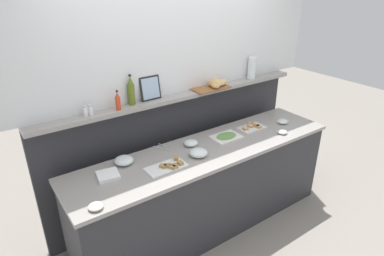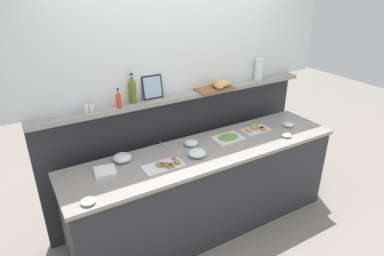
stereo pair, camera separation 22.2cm
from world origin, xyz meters
The scene contains 22 objects.
ground_plane centered at (0.00, 0.60, 0.00)m, with size 12.00×12.00×0.00m, color gray.
buffet_counter centered at (0.00, 0.00, 0.45)m, with size 2.71×0.66×0.90m.
back_ledge_unit centered at (0.00, 0.51, 0.69)m, with size 2.91×0.22×1.32m.
upper_wall_panel centered at (0.00, 0.53, 1.96)m, with size 3.51×0.08×1.28m, color silver.
sandwich_platter_front centered at (0.67, 0.09, 0.92)m, with size 0.29×0.18×0.04m.
sandwich_platter_side centered at (-0.47, -0.07, 0.92)m, with size 0.35×0.18×0.04m.
cold_cuts_platter centered at (0.30, 0.08, 0.91)m, with size 0.30×0.21×0.02m.
glass_bowl_large centered at (1.03, -0.01, 0.93)m, with size 0.12×0.12×0.05m.
glass_bowl_medium centered at (-0.09, 0.14, 0.93)m, with size 0.14×0.14×0.05m.
glass_bowl_small centered at (-0.76, 0.20, 0.93)m, with size 0.16×0.16×0.07m.
glass_bowl_extra centered at (-0.15, -0.06, 0.93)m, with size 0.17×0.17×0.07m.
condiment_bowl_red centered at (0.82, -0.18, 0.92)m, with size 0.10×0.10×0.04m, color silver.
condiment_bowl_teal centered at (-1.17, -0.25, 0.92)m, with size 0.11×0.11×0.04m, color silver.
serving_tongs centered at (-0.34, 0.24, 0.91)m, with size 0.10×0.19×0.01m.
napkin_stack centered at (-0.95, 0.09, 0.92)m, with size 0.17×0.17×0.03m, color white.
olive_oil_bottle centered at (-0.52, 0.45, 1.45)m, with size 0.06×0.06×0.28m.
hot_sauce_bottle centered at (-0.68, 0.40, 1.40)m, with size 0.04×0.04×0.18m.
salt_shaker centered at (-0.95, 0.43, 1.37)m, with size 0.03×0.03×0.09m.
pepper_shaker centered at (-0.91, 0.43, 1.37)m, with size 0.03×0.03×0.09m.
bread_basket centered at (0.39, 0.40, 1.36)m, with size 0.41×0.29×0.08m.
framed_picture centered at (-0.32, 0.47, 1.43)m, with size 0.20×0.05×0.22m.
water_carafe centered at (0.94, 0.43, 1.44)m, with size 0.09×0.09×0.24m, color silver.
Camera 2 is at (-1.51, -2.27, 2.39)m, focal length 31.03 mm.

